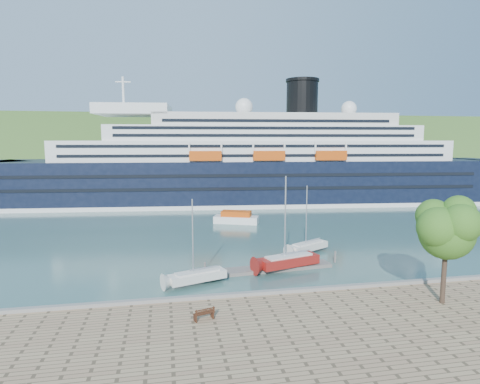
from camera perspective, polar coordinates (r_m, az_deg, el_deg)
name	(u,v)px	position (r m, az deg, el deg)	size (l,w,h in m)	color
ground	(261,305)	(35.64, 3.04, -15.72)	(400.00, 400.00, 0.00)	#305654
far_hillside	(182,145)	(177.01, -8.19, 6.68)	(400.00, 50.00, 24.00)	#335923
quay_coping	(262,293)	(35.02, 3.14, -14.12)	(220.00, 0.50, 0.30)	slate
cruise_ship	(244,142)	(88.62, 0.58, 7.18)	(121.51, 17.69, 27.29)	black
park_bench	(204,313)	(30.52, -5.18, -16.76)	(1.61, 0.66, 1.03)	#422213
promenade_tree	(446,246)	(35.83, 27.22, -6.82)	(5.67, 5.67, 9.39)	#315917
floating_pontoon	(257,270)	(43.78, 2.39, -10.98)	(16.88, 2.06, 0.38)	gray
sailboat_white_near	(197,244)	(39.10, -6.13, -7.39)	(6.25, 1.74, 8.07)	silver
sailboat_red	(289,226)	(43.38, 7.02, -4.77)	(7.56, 2.10, 9.77)	maroon
sailboat_white_far	(309,221)	(50.35, 9.74, -4.09)	(6.27, 1.74, 8.10)	silver
tender_launch	(236,217)	(67.97, -0.54, -3.58)	(7.52, 2.57, 2.08)	#C9460B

